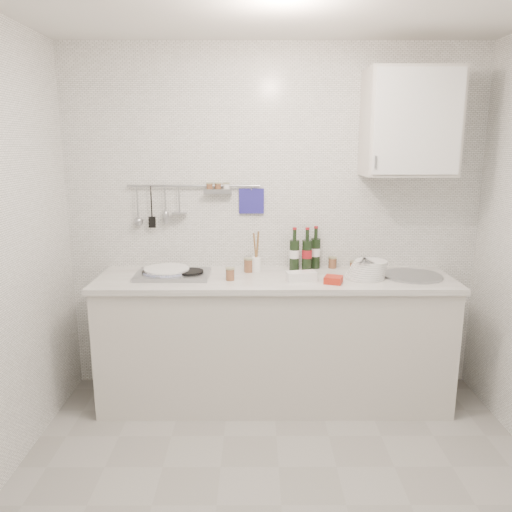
{
  "coord_description": "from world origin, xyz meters",
  "views": [
    {
      "loc": [
        -0.14,
        -2.22,
        1.81
      ],
      "look_at": [
        -0.13,
        0.9,
        1.11
      ],
      "focal_mm": 35.0,
      "sensor_mm": 36.0,
      "label": 1
    }
  ],
  "objects_px": {
    "wine_bottles": "(306,249)",
    "utensil_crock": "(256,262)",
    "wall_cabinet": "(410,123)",
    "plate_stack_sink": "(368,270)",
    "plate_stack_hob": "(165,272)"
  },
  "relations": [
    {
      "from": "wine_bottles",
      "to": "utensil_crock",
      "type": "relative_size",
      "value": 1.05
    },
    {
      "from": "wall_cabinet",
      "to": "wine_bottles",
      "type": "distance_m",
      "value": 1.1
    },
    {
      "from": "wall_cabinet",
      "to": "plate_stack_sink",
      "type": "bearing_deg",
      "value": -152.53
    },
    {
      "from": "plate_stack_sink",
      "to": "wine_bottles",
      "type": "xyz_separation_m",
      "value": [
        -0.4,
        0.23,
        0.1
      ]
    },
    {
      "from": "utensil_crock",
      "to": "wine_bottles",
      "type": "bearing_deg",
      "value": 11.29
    },
    {
      "from": "utensil_crock",
      "to": "plate_stack_hob",
      "type": "bearing_deg",
      "value": -169.31
    },
    {
      "from": "wall_cabinet",
      "to": "plate_stack_hob",
      "type": "bearing_deg",
      "value": -176.47
    },
    {
      "from": "plate_stack_hob",
      "to": "wine_bottles",
      "type": "xyz_separation_m",
      "value": [
        0.99,
        0.19,
        0.13
      ]
    },
    {
      "from": "wall_cabinet",
      "to": "plate_stack_sink",
      "type": "relative_size",
      "value": 2.4
    },
    {
      "from": "plate_stack_hob",
      "to": "utensil_crock",
      "type": "bearing_deg",
      "value": 10.69
    },
    {
      "from": "wine_bottles",
      "to": "utensil_crock",
      "type": "distance_m",
      "value": 0.37
    },
    {
      "from": "wall_cabinet",
      "to": "utensil_crock",
      "type": "distance_m",
      "value": 1.41
    },
    {
      "from": "plate_stack_sink",
      "to": "utensil_crock",
      "type": "bearing_deg",
      "value": 168.49
    },
    {
      "from": "plate_stack_hob",
      "to": "plate_stack_sink",
      "type": "height_order",
      "value": "plate_stack_sink"
    },
    {
      "from": "wall_cabinet",
      "to": "wine_bottles",
      "type": "height_order",
      "value": "wall_cabinet"
    }
  ]
}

